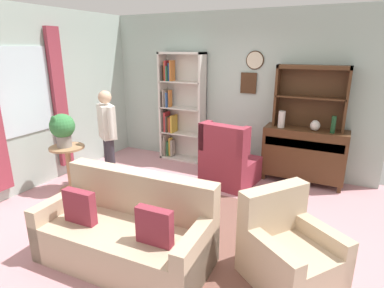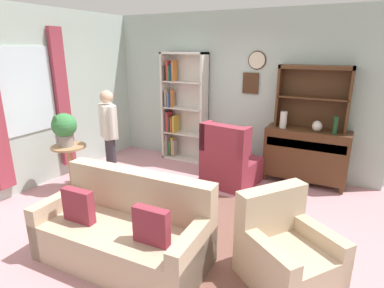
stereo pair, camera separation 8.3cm
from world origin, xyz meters
name	(u,v)px [view 1 (the left image)]	position (x,y,z in m)	size (l,w,h in m)	color
ground_plane	(179,213)	(0.00, 0.00, -0.01)	(5.40, 4.60, 0.02)	#C68C93
wall_back	(235,92)	(0.00, 2.13, 1.40)	(5.00, 0.09, 2.80)	#ADC1B7
wall_left	(38,99)	(-2.52, -0.04, 1.40)	(0.16, 4.20, 2.80)	#ADC1B7
area_rug	(181,226)	(0.20, -0.30, 0.00)	(2.52, 2.11, 0.01)	brown
bookshelf	(179,109)	(-1.07, 1.95, 1.03)	(0.90, 0.30, 2.10)	silver
sideboard	(304,153)	(1.34, 1.86, 0.51)	(1.30, 0.45, 0.92)	#4C2D19
sideboard_hutch	(312,88)	(1.34, 1.97, 1.56)	(1.10, 0.26, 1.00)	#4C2D19
vase_tall	(282,119)	(0.95, 1.78, 1.06)	(0.11, 0.11, 0.27)	beige
vase_round	(315,126)	(1.47, 1.79, 1.01)	(0.15, 0.15, 0.17)	beige
bottle_wine	(333,125)	(1.73, 1.77, 1.05)	(0.07, 0.07, 0.27)	#194223
couch_floral	(127,232)	(-0.01, -1.09, 0.31)	(1.83, 0.92, 0.90)	#C6AD8E
armchair_floral	(288,253)	(1.57, -0.65, 0.29)	(1.07, 1.07, 0.88)	#C6AD8E
wingback_chair	(228,162)	(0.26, 1.19, 0.38)	(0.89, 0.90, 1.05)	maroon
plant_stand	(69,164)	(-1.87, -0.15, 0.45)	(0.52, 0.52, 0.73)	#A87F56
potted_plant_large	(62,128)	(-1.90, -0.17, 1.03)	(0.37, 0.37, 0.51)	gray
potted_plant_small	(98,177)	(-1.60, 0.16, 0.16)	(0.20, 0.20, 0.28)	gray
person_reading	(108,132)	(-1.42, 0.28, 0.91)	(0.48, 0.35, 1.56)	#38333D
coffee_table	(160,196)	(-0.11, -0.30, 0.35)	(0.80, 0.50, 0.42)	#4C2D19
book_stack	(166,192)	(-0.02, -0.31, 0.44)	(0.21, 0.14, 0.04)	gold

